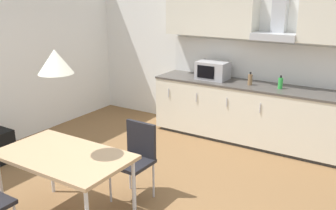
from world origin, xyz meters
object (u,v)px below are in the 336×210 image
object	(u,v)px
microwave	(213,70)
dining_table	(64,159)
bottle_brown	(250,79)
chair_far_right	(136,153)
pendant_lamp	(55,62)
bottle_green	(280,83)

from	to	relation	value
microwave	dining_table	bearing A→B (deg)	-92.55
microwave	bottle_brown	distance (m)	0.64
dining_table	chair_far_right	distance (m)	0.83
chair_far_right	microwave	bearing A→B (deg)	94.10
dining_table	chair_far_right	xyz separation A→B (m)	(0.30, 0.76, -0.16)
bottle_brown	chair_far_right	bearing A→B (deg)	-102.23
microwave	chair_far_right	xyz separation A→B (m)	(0.16, -2.25, -0.52)
microwave	chair_far_right	distance (m)	2.32
pendant_lamp	bottle_brown	bearing A→B (deg)	75.38
dining_table	microwave	bearing A→B (deg)	87.45
microwave	dining_table	world-z (taller)	microwave
microwave	bottle_brown	world-z (taller)	microwave
dining_table	pendant_lamp	size ratio (longest dim) A/B	4.08
dining_table	pendant_lamp	distance (m)	0.95
bottle_brown	bottle_green	distance (m)	0.44
bottle_brown	microwave	bearing A→B (deg)	175.18
bottle_brown	pendant_lamp	bearing A→B (deg)	-104.62
bottle_brown	dining_table	distance (m)	3.07
microwave	pendant_lamp	xyz separation A→B (m)	(-0.13, -3.01, 0.60)
microwave	bottle_brown	bearing A→B (deg)	-4.82
chair_far_right	bottle_brown	bearing A→B (deg)	77.77
bottle_brown	bottle_green	bearing A→B (deg)	2.16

